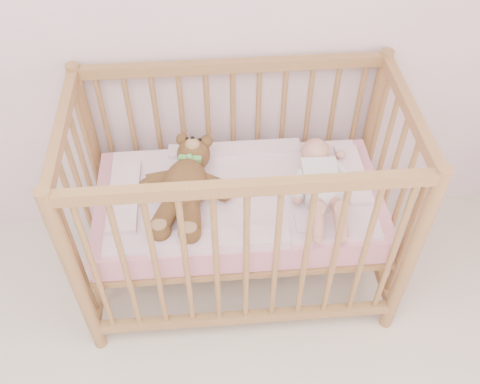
{
  "coord_description": "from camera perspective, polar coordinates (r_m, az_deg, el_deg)",
  "views": [
    {
      "loc": [
        0.34,
        0.06,
        2.22
      ],
      "look_at": [
        0.46,
        1.55,
        0.62
      ],
      "focal_mm": 40.0,
      "sensor_mm": 36.0,
      "label": 1
    }
  ],
  "objects": [
    {
      "name": "mattress",
      "position": [
        2.32,
        -0.1,
        -1.38
      ],
      "size": [
        1.22,
        0.62,
        0.13
      ],
      "primitive_type": "cube",
      "color": "pink",
      "rests_on": "crib"
    },
    {
      "name": "baby",
      "position": [
        2.24,
        8.63,
        1.32
      ],
      "size": [
        0.3,
        0.58,
        0.14
      ],
      "primitive_type": null,
      "rotation": [
        0.0,
        0.0,
        -0.04
      ],
      "color": "silver",
      "rests_on": "blanket"
    },
    {
      "name": "teddy_bear",
      "position": [
        2.19,
        -5.88,
        0.68
      ],
      "size": [
        0.51,
        0.64,
        0.16
      ],
      "primitive_type": null,
      "rotation": [
        0.0,
        0.0,
        -0.19
      ],
      "color": "brown",
      "rests_on": "blanket"
    },
    {
      "name": "blanket",
      "position": [
        2.27,
        -0.1,
        -0.12
      ],
      "size": [
        1.1,
        0.58,
        0.06
      ],
      "primitive_type": null,
      "color": "#EAA1BE",
      "rests_on": "mattress"
    },
    {
      "name": "crib",
      "position": [
        2.31,
        -0.1,
        -1.13
      ],
      "size": [
        1.36,
        0.76,
        1.0
      ],
      "primitive_type": null,
      "color": "#AB7448",
      "rests_on": "floor"
    }
  ]
}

